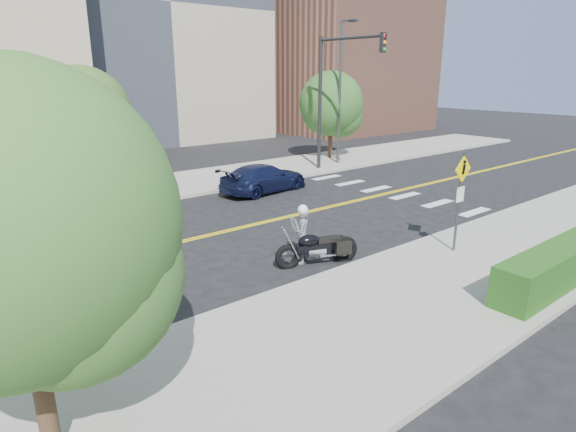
% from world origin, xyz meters
% --- Properties ---
extents(ground_plane, '(120.00, 120.00, 0.00)m').
position_xyz_m(ground_plane, '(0.00, 0.00, 0.00)').
color(ground_plane, black).
rests_on(ground_plane, ground).
extents(sidewalk_near, '(60.00, 5.00, 0.15)m').
position_xyz_m(sidewalk_near, '(0.00, -7.50, 0.07)').
color(sidewalk_near, '#9E9B91').
rests_on(sidewalk_near, ground_plane).
extents(sidewalk_far, '(60.00, 5.00, 0.15)m').
position_xyz_m(sidewalk_far, '(0.00, 7.50, 0.07)').
color(sidewalk_far, '#9E9B91').
rests_on(sidewalk_far, ground_plane).
extents(building_mid, '(18.00, 14.00, 20.00)m').
position_xyz_m(building_mid, '(8.00, 26.00, 10.00)').
color(building_mid, '#A39984').
rests_on(building_mid, ground_plane).
extents(building_right, '(14.00, 12.00, 12.00)m').
position_xyz_m(building_right, '(26.00, 20.00, 6.00)').
color(building_right, '#8C5947').
rests_on(building_right, ground_plane).
extents(lamp_post, '(0.16, 0.16, 8.00)m').
position_xyz_m(lamp_post, '(12.00, 6.50, 4.15)').
color(lamp_post, '#4C4C51').
rests_on(lamp_post, sidewalk_far).
extents(traffic_light, '(0.28, 4.50, 7.00)m').
position_xyz_m(traffic_light, '(10.00, 5.08, 4.67)').
color(traffic_light, black).
rests_on(traffic_light, sidewalk_far).
extents(pedestrian_sign, '(0.78, 0.08, 3.00)m').
position_xyz_m(pedestrian_sign, '(4.20, -6.31, 1.96)').
color(pedestrian_sign, '#4C4C51').
rests_on(pedestrian_sign, sidewalk_near).
extents(motorcyclist, '(0.71, 0.69, 1.74)m').
position_xyz_m(motorcyclist, '(0.26, -3.85, 0.87)').
color(motorcyclist, '#ADAEB2').
rests_on(motorcyclist, ground).
extents(motorcycle, '(2.55, 1.53, 1.48)m').
position_xyz_m(motorcycle, '(0.49, -4.23, 0.74)').
color(motorcycle, black).
rests_on(motorcycle, ground).
extents(suv, '(6.73, 4.79, 1.70)m').
position_xyz_m(suv, '(-5.39, 0.52, 0.85)').
color(suv, beige).
rests_on(suv, ground).
extents(parked_car_silver, '(4.25, 2.42, 1.33)m').
position_xyz_m(parked_car_silver, '(-2.41, 4.20, 0.66)').
color(parked_car_silver, '#A0A1A7').
rests_on(parked_car_silver, ground).
extents(parked_car_blue, '(4.67, 2.36, 1.30)m').
position_xyz_m(parked_car_blue, '(4.56, 3.83, 0.65)').
color(parked_car_blue, '#161D44').
rests_on(parked_car_blue, ground).
extents(tree_near, '(4.05, 4.05, 5.58)m').
position_xyz_m(tree_near, '(-7.38, -7.25, 3.55)').
color(tree_near, '#382619').
rests_on(tree_near, ground).
extents(tree_far_a, '(4.13, 4.13, 5.65)m').
position_xyz_m(tree_far_a, '(-1.98, 7.89, 3.57)').
color(tree_far_a, '#382619').
rests_on(tree_far_a, ground).
extents(tree_far_b, '(3.95, 3.95, 5.46)m').
position_xyz_m(tree_far_b, '(12.94, 8.14, 3.48)').
color(tree_far_b, '#382619').
rests_on(tree_far_b, ground).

